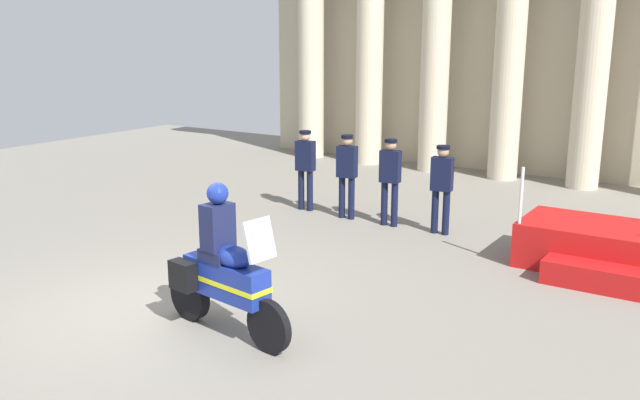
% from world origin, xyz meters
% --- Properties ---
extents(ground_plane, '(28.01, 28.01, 0.00)m').
position_xyz_m(ground_plane, '(0.00, 0.00, 0.00)').
color(ground_plane, gray).
extents(colonnade_backdrop, '(13.42, 1.60, 7.54)m').
position_xyz_m(colonnade_backdrop, '(0.15, 11.51, 3.85)').
color(colonnade_backdrop, '#B6AB91').
rests_on(colonnade_backdrop, ground_plane).
extents(reviewing_stand, '(2.65, 1.93, 1.61)m').
position_xyz_m(reviewing_stand, '(4.83, 4.97, 0.34)').
color(reviewing_stand, '#B71414').
rests_on(reviewing_stand, ground_plane).
extents(officer_in_row_0, '(0.40, 0.27, 1.68)m').
position_xyz_m(officer_in_row_0, '(-1.26, 5.55, 0.99)').
color(officer_in_row_0, black).
rests_on(officer_in_row_0, ground_plane).
extents(officer_in_row_1, '(0.40, 0.27, 1.69)m').
position_xyz_m(officer_in_row_1, '(-0.19, 5.45, 0.99)').
color(officer_in_row_1, black).
rests_on(officer_in_row_1, ground_plane).
extents(officer_in_row_2, '(0.40, 0.27, 1.69)m').
position_xyz_m(officer_in_row_2, '(0.77, 5.43, 1.00)').
color(officer_in_row_2, black).
rests_on(officer_in_row_2, ground_plane).
extents(officer_in_row_3, '(0.40, 0.27, 1.65)m').
position_xyz_m(officer_in_row_3, '(1.82, 5.46, 0.97)').
color(officer_in_row_3, black).
rests_on(officer_in_row_3, ground_plane).
extents(motorcycle_with_rider, '(2.09, 0.74, 1.90)m').
position_xyz_m(motorcycle_with_rider, '(1.33, -0.02, 0.79)').
color(motorcycle_with_rider, black).
rests_on(motorcycle_with_rider, ground_plane).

